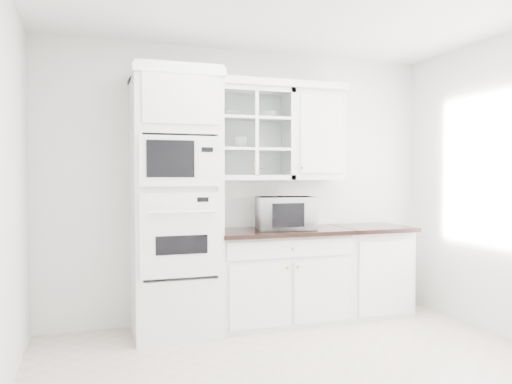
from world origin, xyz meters
name	(u,v)px	position (x,y,z in m)	size (l,w,h in m)	color
ground	(317,384)	(0.00, 0.00, 0.01)	(4.00, 3.50, 0.01)	beige
room_shell	(294,132)	(0.00, 0.43, 1.78)	(4.00, 3.50, 2.70)	white
oven_column	(175,202)	(-0.75, 1.42, 1.20)	(0.76, 0.68, 2.40)	white
base_cabinet_run	(280,275)	(0.28, 1.45, 0.46)	(1.32, 0.67, 0.92)	white
extra_base_cabinet	(369,269)	(1.28, 1.45, 0.46)	(0.72, 0.67, 0.92)	white
upper_cabinet_glass	(252,134)	(0.03, 1.58, 1.85)	(0.80, 0.33, 0.90)	white
upper_cabinet_solid	(314,136)	(0.71, 1.58, 1.85)	(0.55, 0.33, 0.90)	white
crown_molding	(242,83)	(-0.07, 1.56, 2.33)	(2.14, 0.38, 0.07)	white
countertop_microwave	(285,213)	(0.33, 1.44, 1.08)	(0.55, 0.45, 0.32)	white
bowl_a	(230,114)	(-0.19, 1.58, 2.04)	(0.23, 0.23, 0.06)	white
bowl_b	(267,115)	(0.20, 1.59, 2.04)	(0.21, 0.21, 0.06)	white
cup_a	(240,143)	(-0.09, 1.58, 1.76)	(0.14, 0.14, 0.11)	white
cup_b	(259,144)	(0.11, 1.60, 1.75)	(0.10, 0.10, 0.09)	white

